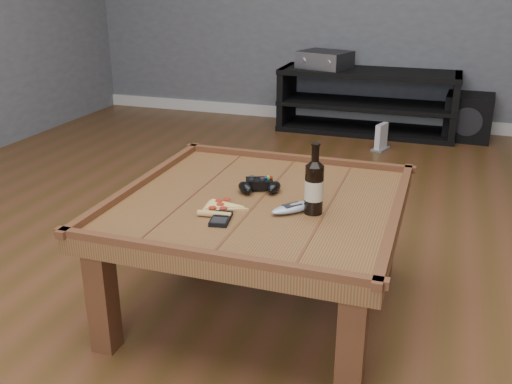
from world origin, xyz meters
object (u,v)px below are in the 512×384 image
(coffee_table, at_px, (260,214))
(pizza_slice, at_px, (220,208))
(av_receiver, at_px, (325,60))
(game_console, at_px, (381,138))
(subwoofer, at_px, (468,117))
(smartphone, at_px, (221,219))
(media_console, at_px, (367,102))
(beer_bottle, at_px, (314,186))
(game_controller, at_px, (259,186))
(remote_control, at_px, (296,207))

(coffee_table, relative_size, pizza_slice, 4.64)
(av_receiver, height_order, game_console, av_receiver)
(pizza_slice, relative_size, av_receiver, 0.49)
(av_receiver, height_order, subwoofer, av_receiver)
(subwoofer, bearing_deg, smartphone, -102.49)
(coffee_table, bearing_deg, media_console, 90.00)
(smartphone, height_order, subwoofer, smartphone)
(beer_bottle, relative_size, av_receiver, 0.55)
(game_controller, xyz_separation_m, av_receiver, (-0.33, 2.67, 0.09))
(coffee_table, distance_m, remote_control, 0.18)
(beer_bottle, height_order, subwoofer, beer_bottle)
(pizza_slice, bearing_deg, game_controller, 63.58)
(pizza_slice, relative_size, subwoofer, 0.61)
(game_controller, height_order, game_console, game_controller)
(pizza_slice, xyz_separation_m, subwoofer, (0.88, 2.93, -0.28))
(beer_bottle, bearing_deg, coffee_table, 164.60)
(media_console, relative_size, smartphone, 11.62)
(game_controller, distance_m, game_console, 2.24)
(beer_bottle, bearing_deg, av_receiver, 101.49)
(remote_control, bearing_deg, coffee_table, -160.41)
(pizza_slice, height_order, subwoofer, pizza_slice)
(coffee_table, distance_m, media_console, 2.75)
(coffee_table, distance_m, pizza_slice, 0.18)
(media_console, relative_size, remote_control, 7.53)
(beer_bottle, relative_size, smartphone, 2.06)
(beer_bottle, xyz_separation_m, game_controller, (-0.24, 0.14, -0.08))
(av_receiver, xyz_separation_m, subwoofer, (1.14, 0.05, -0.39))
(remote_control, relative_size, subwoofer, 0.51)
(subwoofer, relative_size, game_console, 1.87)
(av_receiver, distance_m, game_console, 0.86)
(smartphone, bearing_deg, subwoofer, 64.97)
(beer_bottle, height_order, pizza_slice, beer_bottle)
(pizza_slice, height_order, remote_control, remote_control)
(smartphone, height_order, remote_control, remote_control)
(smartphone, distance_m, av_receiver, 2.98)
(game_controller, bearing_deg, av_receiver, 76.59)
(media_console, distance_m, game_console, 0.53)
(pizza_slice, bearing_deg, media_console, 81.24)
(beer_bottle, relative_size, pizza_slice, 1.12)
(media_console, relative_size, beer_bottle, 5.65)
(media_console, bearing_deg, beer_bottle, -85.71)
(subwoofer, height_order, game_console, subwoofer)
(coffee_table, distance_m, av_receiver, 2.77)
(game_controller, bearing_deg, remote_control, -58.38)
(media_console, relative_size, av_receiver, 3.08)
(media_console, xyz_separation_m, smartphone, (-0.06, -2.97, 0.21))
(beer_bottle, bearing_deg, smartphone, -149.32)
(pizza_slice, bearing_deg, coffee_table, 45.57)
(beer_bottle, relative_size, subwoofer, 0.68)
(av_receiver, bearing_deg, coffee_table, -64.49)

